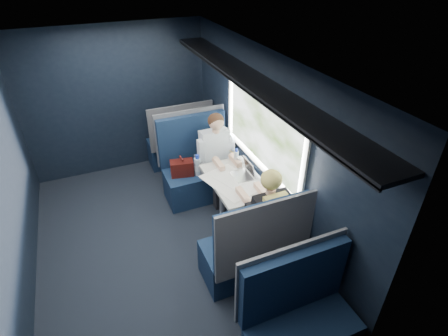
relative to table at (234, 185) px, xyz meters
name	(u,v)px	position (x,y,z in m)	size (l,w,h in m)	color
ground	(158,247)	(-1.03, 0.00, -0.67)	(2.80, 4.20, 0.01)	black
room_shell	(146,143)	(-1.01, 0.00, 0.81)	(3.00, 4.40, 2.40)	black
table	(234,185)	(0.00, 0.00, 0.00)	(0.62, 1.00, 0.74)	#54565E
seat_bay_near	(197,170)	(-0.19, 0.87, -0.24)	(1.04, 0.62, 1.26)	#0B1A34
seat_bay_far	(251,251)	(-0.18, -0.87, -0.25)	(1.04, 0.62, 1.26)	#0B1A34
seat_row_front	(179,142)	(-0.18, 1.80, -0.25)	(1.04, 0.51, 1.16)	#0B1A34
seat_row_back	(299,323)	(-0.18, -1.80, -0.25)	(1.04, 0.51, 1.16)	#0B1A34
man	(218,154)	(0.07, 0.70, 0.06)	(0.53, 0.56, 1.32)	black
woman	(266,213)	(0.07, -0.71, 0.06)	(0.53, 0.56, 1.32)	black
papers	(231,182)	(-0.05, -0.03, 0.08)	(0.48, 0.70, 0.01)	white
laptop	(245,172)	(0.17, 0.04, 0.14)	(0.22, 0.29, 0.22)	silver
bottle_small	(236,157)	(0.19, 0.35, 0.17)	(0.06, 0.06, 0.22)	silver
cup	(240,161)	(0.23, 0.32, 0.13)	(0.08, 0.08, 0.10)	white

